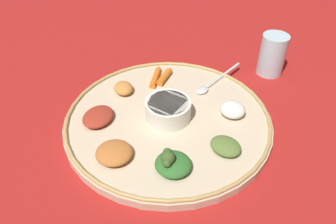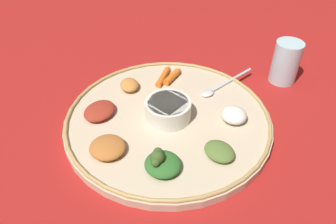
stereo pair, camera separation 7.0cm
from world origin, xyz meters
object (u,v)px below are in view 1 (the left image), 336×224
object	(u,v)px
spoon	(213,83)
carrot_near_spoon	(165,76)
center_bowl	(168,109)
drinking_glass	(272,57)
greens_pile	(172,163)
carrot_outer	(156,76)

from	to	relation	value
spoon	carrot_near_spoon	world-z (taller)	carrot_near_spoon
center_bowl	drinking_glass	distance (m)	0.34
drinking_glass	center_bowl	bearing A→B (deg)	-176.43
carrot_near_spoon	drinking_glass	bearing A→B (deg)	-22.25
greens_pile	spoon	bearing A→B (deg)	35.21
carrot_near_spoon	carrot_outer	distance (m)	0.02
center_bowl	greens_pile	distance (m)	0.14
center_bowl	spoon	bearing A→B (deg)	14.83
center_bowl	carrot_outer	xyz separation A→B (m)	(0.06, 0.14, -0.02)
carrot_near_spoon	carrot_outer	xyz separation A→B (m)	(-0.02, 0.01, -0.00)
greens_pile	carrot_near_spoon	world-z (taller)	greens_pile
carrot_outer	drinking_glass	size ratio (longest dim) A/B	0.70
center_bowl	carrot_outer	distance (m)	0.15
spoon	greens_pile	world-z (taller)	greens_pile
center_bowl	spoon	xyz separation A→B (m)	(0.16, 0.04, -0.02)
center_bowl	greens_pile	xyz separation A→B (m)	(-0.07, -0.12, -0.01)
greens_pile	center_bowl	bearing A→B (deg)	59.04
carrot_outer	drinking_glass	xyz separation A→B (m)	(0.28, -0.12, 0.02)
center_bowl	drinking_glass	size ratio (longest dim) A/B	0.91
spoon	greens_pile	bearing A→B (deg)	-144.79
carrot_near_spoon	drinking_glass	xyz separation A→B (m)	(0.26, -0.11, 0.02)
carrot_outer	greens_pile	bearing A→B (deg)	-116.56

